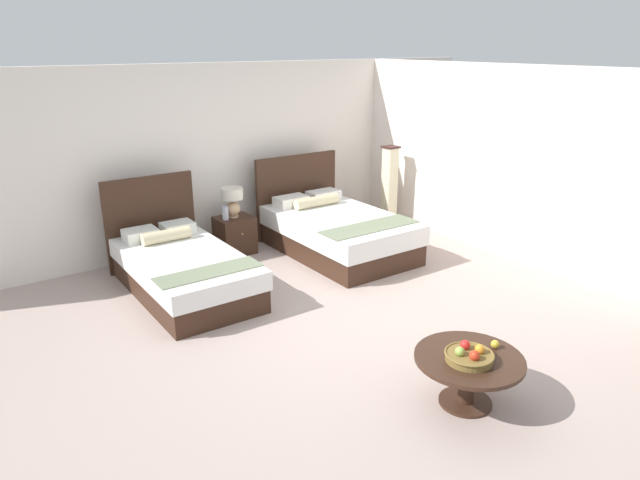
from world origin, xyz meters
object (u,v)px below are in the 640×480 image
Objects in this scene: bed_near_window at (182,268)px; loose_apple at (495,344)px; nightstand at (235,235)px; fruit_bowl at (469,355)px; table_lamp at (232,199)px; floor_lamp_corner at (389,186)px; vase at (225,213)px; bed_near_corner at (336,230)px; coffee_table at (468,368)px.

bed_near_window is 30.64× the size of loose_apple.
fruit_bowl is at bearing -92.86° from nightstand.
table_lamp is 0.32× the size of floor_lamp_corner.
bed_near_window is 1.69× the size of floor_lamp_corner.
vase is at bearing -157.89° from table_lamp.
vase reaches higher than fruit_bowl.
nightstand is 0.51m from table_lamp.
floor_lamp_corner is (2.52, 4.02, 0.17)m from loose_apple.
fruit_bowl is (-1.38, -3.52, 0.17)m from bed_near_corner.
loose_apple is at bearing -86.52° from vase.
coffee_table is at bearing -110.92° from bed_near_corner.
nightstand is 7.40× the size of loose_apple.
fruit_bowl is 0.31× the size of floor_lamp_corner.
bed_near_window is 0.99× the size of bed_near_corner.
nightstand is 0.41× the size of floor_lamp_corner.
floor_lamp_corner reaches higher than loose_apple.
nightstand is 4.28m from coffee_table.
table_lamp is (0.00, 0.02, 0.51)m from nightstand.
table_lamp is 2.65m from floor_lamp_corner.
bed_near_window is 3.74m from loose_apple.
fruit_bowl is at bearing -125.26° from floor_lamp_corner.
loose_apple is (0.26, -4.27, -0.15)m from vase.
table_lamp is 4.35m from fruit_bowl.
bed_near_corner is at bearing -161.02° from floor_lamp_corner.
vase is (-0.15, -0.04, 0.36)m from nightstand.
nightstand is 2.67m from floor_lamp_corner.
nightstand is at bearing 15.14° from vase.
bed_near_window is at bearing -144.35° from table_lamp.
nightstand is at bearing 87.78° from coffee_table.
nightstand is 4.31m from loose_apple.
bed_near_window is at bearing -145.03° from nightstand.
nightstand is at bearing -90.00° from table_lamp.
fruit_bowl is at bearing -179.22° from loose_apple.
bed_near_corner is 1.72× the size of floor_lamp_corner.
vase is 4.25m from coffee_table.
vase reaches higher than nightstand.
loose_apple is (0.33, 0.00, -0.01)m from fruit_bowl.
bed_near_corner is at bearing -34.83° from table_lamp.
bed_near_window is 11.19× the size of vase.
loose_apple reaches higher than coffee_table.
nightstand is 1.27× the size of table_lamp.
fruit_bowl is (-0.22, -4.31, 0.22)m from nightstand.
vase reaches higher than loose_apple.
floor_lamp_corner is at bearing 7.49° from bed_near_window.
loose_apple is at bearing 0.78° from fruit_bowl.
vase is 2.74× the size of loose_apple.
bed_near_window is 3.80m from floor_lamp_corner.
bed_near_window is 3.62m from coffee_table.
table_lamp is at bearing 90.00° from nightstand.
bed_near_window is at bearing -142.60° from vase.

